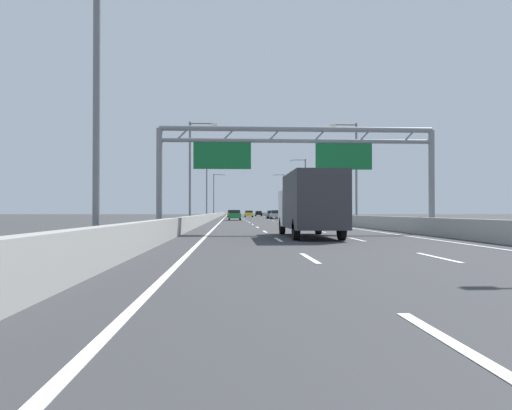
% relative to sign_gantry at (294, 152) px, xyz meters
% --- Properties ---
extents(ground_plane, '(260.00, 260.00, 0.00)m').
position_rel_sign_gantry_xyz_m(ground_plane, '(0.19, 71.49, -4.83)').
color(ground_plane, '#38383A').
extents(lane_dash_left_0, '(0.16, 3.00, 0.01)m').
position_rel_sign_gantry_xyz_m(lane_dash_left_0, '(-1.61, -25.01, -4.82)').
color(lane_dash_left_0, white).
rests_on(lane_dash_left_0, ground_plane).
extents(lane_dash_left_1, '(0.16, 3.00, 0.01)m').
position_rel_sign_gantry_xyz_m(lane_dash_left_1, '(-1.61, -16.01, -4.82)').
color(lane_dash_left_1, white).
rests_on(lane_dash_left_1, ground_plane).
extents(lane_dash_left_2, '(0.16, 3.00, 0.01)m').
position_rel_sign_gantry_xyz_m(lane_dash_left_2, '(-1.61, -7.01, -4.82)').
color(lane_dash_left_2, white).
rests_on(lane_dash_left_2, ground_plane).
extents(lane_dash_left_3, '(0.16, 3.00, 0.01)m').
position_rel_sign_gantry_xyz_m(lane_dash_left_3, '(-1.61, 1.99, -4.82)').
color(lane_dash_left_3, white).
rests_on(lane_dash_left_3, ground_plane).
extents(lane_dash_left_4, '(0.16, 3.00, 0.01)m').
position_rel_sign_gantry_xyz_m(lane_dash_left_4, '(-1.61, 10.99, -4.82)').
color(lane_dash_left_4, white).
rests_on(lane_dash_left_4, ground_plane).
extents(lane_dash_left_5, '(0.16, 3.00, 0.01)m').
position_rel_sign_gantry_xyz_m(lane_dash_left_5, '(-1.61, 19.99, -4.82)').
color(lane_dash_left_5, white).
rests_on(lane_dash_left_5, ground_plane).
extents(lane_dash_left_6, '(0.16, 3.00, 0.01)m').
position_rel_sign_gantry_xyz_m(lane_dash_left_6, '(-1.61, 28.99, -4.82)').
color(lane_dash_left_6, white).
rests_on(lane_dash_left_6, ground_plane).
extents(lane_dash_left_7, '(0.16, 3.00, 0.01)m').
position_rel_sign_gantry_xyz_m(lane_dash_left_7, '(-1.61, 37.99, -4.82)').
color(lane_dash_left_7, white).
rests_on(lane_dash_left_7, ground_plane).
extents(lane_dash_left_8, '(0.16, 3.00, 0.01)m').
position_rel_sign_gantry_xyz_m(lane_dash_left_8, '(-1.61, 46.99, -4.82)').
color(lane_dash_left_8, white).
rests_on(lane_dash_left_8, ground_plane).
extents(lane_dash_left_9, '(0.16, 3.00, 0.01)m').
position_rel_sign_gantry_xyz_m(lane_dash_left_9, '(-1.61, 55.99, -4.82)').
color(lane_dash_left_9, white).
rests_on(lane_dash_left_9, ground_plane).
extents(lane_dash_left_10, '(0.16, 3.00, 0.01)m').
position_rel_sign_gantry_xyz_m(lane_dash_left_10, '(-1.61, 64.99, -4.82)').
color(lane_dash_left_10, white).
rests_on(lane_dash_left_10, ground_plane).
extents(lane_dash_left_11, '(0.16, 3.00, 0.01)m').
position_rel_sign_gantry_xyz_m(lane_dash_left_11, '(-1.61, 73.99, -4.82)').
color(lane_dash_left_11, white).
rests_on(lane_dash_left_11, ground_plane).
extents(lane_dash_left_12, '(0.16, 3.00, 0.01)m').
position_rel_sign_gantry_xyz_m(lane_dash_left_12, '(-1.61, 82.99, -4.82)').
color(lane_dash_left_12, white).
rests_on(lane_dash_left_12, ground_plane).
extents(lane_dash_left_13, '(0.16, 3.00, 0.01)m').
position_rel_sign_gantry_xyz_m(lane_dash_left_13, '(-1.61, 91.99, -4.82)').
color(lane_dash_left_13, white).
rests_on(lane_dash_left_13, ground_plane).
extents(lane_dash_left_14, '(0.16, 3.00, 0.01)m').
position_rel_sign_gantry_xyz_m(lane_dash_left_14, '(-1.61, 100.99, -4.82)').
color(lane_dash_left_14, white).
rests_on(lane_dash_left_14, ground_plane).
extents(lane_dash_left_15, '(0.16, 3.00, 0.01)m').
position_rel_sign_gantry_xyz_m(lane_dash_left_15, '(-1.61, 109.99, -4.82)').
color(lane_dash_left_15, white).
rests_on(lane_dash_left_15, ground_plane).
extents(lane_dash_left_16, '(0.16, 3.00, 0.01)m').
position_rel_sign_gantry_xyz_m(lane_dash_left_16, '(-1.61, 118.99, -4.82)').
color(lane_dash_left_16, white).
rests_on(lane_dash_left_16, ground_plane).
extents(lane_dash_left_17, '(0.16, 3.00, 0.01)m').
position_rel_sign_gantry_xyz_m(lane_dash_left_17, '(-1.61, 127.99, -4.82)').
color(lane_dash_left_17, white).
rests_on(lane_dash_left_17, ground_plane).
extents(lane_dash_right_1, '(0.16, 3.00, 0.01)m').
position_rel_sign_gantry_xyz_m(lane_dash_right_1, '(1.99, -16.01, -4.82)').
color(lane_dash_right_1, white).
rests_on(lane_dash_right_1, ground_plane).
extents(lane_dash_right_2, '(0.16, 3.00, 0.01)m').
position_rel_sign_gantry_xyz_m(lane_dash_right_2, '(1.99, -7.01, -4.82)').
color(lane_dash_right_2, white).
rests_on(lane_dash_right_2, ground_plane).
extents(lane_dash_right_3, '(0.16, 3.00, 0.01)m').
position_rel_sign_gantry_xyz_m(lane_dash_right_3, '(1.99, 1.99, -4.82)').
color(lane_dash_right_3, white).
rests_on(lane_dash_right_3, ground_plane).
extents(lane_dash_right_4, '(0.16, 3.00, 0.01)m').
position_rel_sign_gantry_xyz_m(lane_dash_right_4, '(1.99, 10.99, -4.82)').
color(lane_dash_right_4, white).
rests_on(lane_dash_right_4, ground_plane).
extents(lane_dash_right_5, '(0.16, 3.00, 0.01)m').
position_rel_sign_gantry_xyz_m(lane_dash_right_5, '(1.99, 19.99, -4.82)').
color(lane_dash_right_5, white).
rests_on(lane_dash_right_5, ground_plane).
extents(lane_dash_right_6, '(0.16, 3.00, 0.01)m').
position_rel_sign_gantry_xyz_m(lane_dash_right_6, '(1.99, 28.99, -4.82)').
color(lane_dash_right_6, white).
rests_on(lane_dash_right_6, ground_plane).
extents(lane_dash_right_7, '(0.16, 3.00, 0.01)m').
position_rel_sign_gantry_xyz_m(lane_dash_right_7, '(1.99, 37.99, -4.82)').
color(lane_dash_right_7, white).
rests_on(lane_dash_right_7, ground_plane).
extents(lane_dash_right_8, '(0.16, 3.00, 0.01)m').
position_rel_sign_gantry_xyz_m(lane_dash_right_8, '(1.99, 46.99, -4.82)').
color(lane_dash_right_8, white).
rests_on(lane_dash_right_8, ground_plane).
extents(lane_dash_right_9, '(0.16, 3.00, 0.01)m').
position_rel_sign_gantry_xyz_m(lane_dash_right_9, '(1.99, 55.99, -4.82)').
color(lane_dash_right_9, white).
rests_on(lane_dash_right_9, ground_plane).
extents(lane_dash_right_10, '(0.16, 3.00, 0.01)m').
position_rel_sign_gantry_xyz_m(lane_dash_right_10, '(1.99, 64.99, -4.82)').
color(lane_dash_right_10, white).
rests_on(lane_dash_right_10, ground_plane).
extents(lane_dash_right_11, '(0.16, 3.00, 0.01)m').
position_rel_sign_gantry_xyz_m(lane_dash_right_11, '(1.99, 73.99, -4.82)').
color(lane_dash_right_11, white).
rests_on(lane_dash_right_11, ground_plane).
extents(lane_dash_right_12, '(0.16, 3.00, 0.01)m').
position_rel_sign_gantry_xyz_m(lane_dash_right_12, '(1.99, 82.99, -4.82)').
color(lane_dash_right_12, white).
rests_on(lane_dash_right_12, ground_plane).
extents(lane_dash_right_13, '(0.16, 3.00, 0.01)m').
position_rel_sign_gantry_xyz_m(lane_dash_right_13, '(1.99, 91.99, -4.82)').
color(lane_dash_right_13, white).
rests_on(lane_dash_right_13, ground_plane).
extents(lane_dash_right_14, '(0.16, 3.00, 0.01)m').
position_rel_sign_gantry_xyz_m(lane_dash_right_14, '(1.99, 100.99, -4.82)').
color(lane_dash_right_14, white).
rests_on(lane_dash_right_14, ground_plane).
extents(lane_dash_right_15, '(0.16, 3.00, 0.01)m').
position_rel_sign_gantry_xyz_m(lane_dash_right_15, '(1.99, 109.99, -4.82)').
color(lane_dash_right_15, white).
rests_on(lane_dash_right_15, ground_plane).
extents(lane_dash_right_16, '(0.16, 3.00, 0.01)m').
position_rel_sign_gantry_xyz_m(lane_dash_right_16, '(1.99, 118.99, -4.82)').
color(lane_dash_right_16, white).
rests_on(lane_dash_right_16, ground_plane).
extents(lane_dash_right_17, '(0.16, 3.00, 0.01)m').
position_rel_sign_gantry_xyz_m(lane_dash_right_17, '(1.99, 127.99, -4.82)').
color(lane_dash_right_17, white).
rests_on(lane_dash_right_17, ground_plane).
extents(edge_line_left, '(0.16, 176.00, 0.01)m').
position_rel_sign_gantry_xyz_m(edge_line_left, '(-5.06, 59.49, -4.82)').
color(edge_line_left, white).
rests_on(edge_line_left, ground_plane).
extents(edge_line_right, '(0.16, 176.00, 0.01)m').
position_rel_sign_gantry_xyz_m(edge_line_right, '(5.44, 59.49, -4.82)').
color(edge_line_right, white).
rests_on(edge_line_right, ground_plane).
extents(barrier_left, '(0.45, 220.00, 0.95)m').
position_rel_sign_gantry_xyz_m(barrier_left, '(-6.71, 81.49, -4.35)').
color(barrier_left, '#9E9E99').
rests_on(barrier_left, ground_plane).
extents(barrier_right, '(0.45, 220.00, 0.95)m').
position_rel_sign_gantry_xyz_m(barrier_right, '(7.09, 81.49, -4.35)').
color(barrier_right, '#9E9E99').
rests_on(barrier_right, ground_plane).
extents(sign_gantry, '(16.68, 0.36, 6.36)m').
position_rel_sign_gantry_xyz_m(sign_gantry, '(0.00, 0.00, 0.00)').
color(sign_gantry, gray).
rests_on(sign_gantry, ground_plane).
extents(streetlamp_left_near, '(2.58, 0.28, 9.50)m').
position_rel_sign_gantry_xyz_m(streetlamp_left_near, '(-7.28, -15.57, 0.57)').
color(streetlamp_left_near, slate).
rests_on(streetlamp_left_near, ground_plane).
extents(streetlamp_left_mid, '(2.58, 0.28, 9.50)m').
position_rel_sign_gantry_xyz_m(streetlamp_left_mid, '(-7.28, 16.36, 0.57)').
color(streetlamp_left_mid, slate).
rests_on(streetlamp_left_mid, ground_plane).
extents(streetlamp_right_mid, '(2.58, 0.28, 9.50)m').
position_rel_sign_gantry_xyz_m(streetlamp_right_mid, '(7.66, 16.36, 0.57)').
color(streetlamp_right_mid, slate).
rests_on(streetlamp_right_mid, ground_plane).
extents(streetlamp_left_far, '(2.58, 0.28, 9.50)m').
position_rel_sign_gantry_xyz_m(streetlamp_left_far, '(-7.28, 48.30, 0.57)').
color(streetlamp_left_far, slate).
rests_on(streetlamp_left_far, ground_plane).
extents(streetlamp_right_far, '(2.58, 0.28, 9.50)m').
position_rel_sign_gantry_xyz_m(streetlamp_right_far, '(7.66, 48.30, 0.57)').
color(streetlamp_right_far, slate).
rests_on(streetlamp_right_far, ground_plane).
extents(streetlamp_left_distant, '(2.58, 0.28, 9.50)m').
position_rel_sign_gantry_xyz_m(streetlamp_left_distant, '(-7.28, 80.23, 0.57)').
color(streetlamp_left_distant, slate).
rests_on(streetlamp_left_distant, ground_plane).
extents(streetlamp_right_distant, '(2.58, 0.28, 9.50)m').
position_rel_sign_gantry_xyz_m(streetlamp_right_distant, '(7.66, 80.23, 0.57)').
color(streetlamp_right_distant, slate).
rests_on(streetlamp_right_distant, ground_plane).
extents(blue_car, '(1.81, 4.57, 1.44)m').
position_rel_sign_gantry_xyz_m(blue_car, '(3.78, 62.03, -4.08)').
color(blue_car, '#2347AD').
rests_on(blue_car, ground_plane).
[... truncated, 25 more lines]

